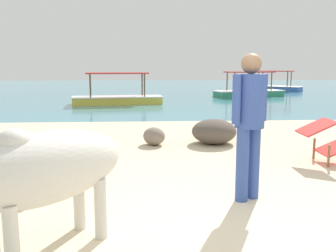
{
  "coord_description": "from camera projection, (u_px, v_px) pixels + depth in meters",
  "views": [
    {
      "loc": [
        -0.84,
        -2.99,
        1.51
      ],
      "look_at": [
        -0.49,
        3.0,
        0.55
      ],
      "focal_mm": 39.25,
      "sensor_mm": 36.0,
      "label": 1
    }
  ],
  "objects": [
    {
      "name": "boat_yellow",
      "position": [
        117.0,
        97.0,
        15.13
      ],
      "size": [
        3.8,
        1.65,
        1.29
      ],
      "rotation": [
        0.0,
        0.0,
        0.14
      ],
      "color": "gold",
      "rests_on": "water_surface"
    },
    {
      "name": "low_bench_table",
      "position": [
        25.0,
        160.0,
        4.38
      ],
      "size": [
        0.78,
        0.47,
        0.45
      ],
      "rotation": [
        0.0,
        0.0,
        -0.04
      ],
      "color": "brown",
      "rests_on": "sand_beach"
    },
    {
      "name": "water_surface",
      "position": [
        159.0,
        90.0,
        24.92
      ],
      "size": [
        60.0,
        36.0,
        0.03
      ],
      "primitive_type": "cube",
      "color": "teal",
      "rests_on": "ground"
    },
    {
      "name": "bottle",
      "position": [
        15.0,
        143.0,
        4.42
      ],
      "size": [
        0.07,
        0.07,
        0.3
      ],
      "color": "#2D6B38",
      "rests_on": "low_bench_table"
    },
    {
      "name": "person_standing",
      "position": [
        250.0,
        116.0,
        4.0
      ],
      "size": [
        0.45,
        0.32,
        1.62
      ],
      "rotation": [
        0.0,
        0.0,
        5.27
      ],
      "color": "#334C99",
      "rests_on": "sand_beach"
    },
    {
      "name": "boat_green",
      "position": [
        249.0,
        91.0,
        18.96
      ],
      "size": [
        3.85,
        2.16,
        1.29
      ],
      "rotation": [
        0.0,
        0.0,
        0.29
      ],
      "color": "#338E66",
      "rests_on": "water_surface"
    },
    {
      "name": "shore_rock_large",
      "position": [
        214.0,
        131.0,
        7.15
      ],
      "size": [
        1.11,
        1.15,
        0.47
      ],
      "primitive_type": "ellipsoid",
      "rotation": [
        0.0,
        0.0,
        1.26
      ],
      "color": "brown",
      "rests_on": "sand_beach"
    },
    {
      "name": "boat_blue",
      "position": [
        272.0,
        86.0,
        23.67
      ],
      "size": [
        3.6,
        3.17,
        1.29
      ],
      "rotation": [
        0.0,
        0.0,
        2.48
      ],
      "color": "#3866B7",
      "rests_on": "water_surface"
    },
    {
      "name": "sand_beach",
      "position": [
        243.0,
        238.0,
        3.23
      ],
      "size": [
        18.0,
        14.0,
        0.04
      ],
      "primitive_type": "cube",
      "color": "beige",
      "rests_on": "ground"
    },
    {
      "name": "deck_chair_near",
      "position": [
        325.0,
        139.0,
        5.66
      ],
      "size": [
        0.79,
        0.57,
        0.68
      ],
      "rotation": [
        0.0,
        0.0,
        6.25
      ],
      "color": "brown",
      "rests_on": "sand_beach"
    },
    {
      "name": "shore_rock_medium",
      "position": [
        154.0,
        136.0,
        7.02
      ],
      "size": [
        0.53,
        0.59,
        0.34
      ],
      "primitive_type": "ellipsoid",
      "rotation": [
        0.0,
        0.0,
        1.85
      ],
      "color": "gray",
      "rests_on": "sand_beach"
    },
    {
      "name": "cow",
      "position": [
        41.0,
        170.0,
        2.85
      ],
      "size": [
        1.52,
        1.59,
        1.04
      ],
      "rotation": [
        0.0,
        0.0,
        3.96
      ],
      "color": "beige",
      "rests_on": "sand_beach"
    }
  ]
}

